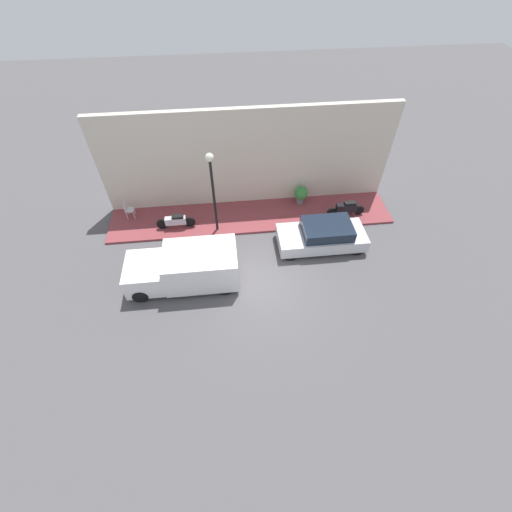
{
  "coord_description": "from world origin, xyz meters",
  "views": [
    {
      "loc": [
        -9.06,
        1.21,
        11.83
      ],
      "look_at": [
        1.11,
        0.11,
        0.6
      ],
      "focal_mm": 24.0,
      "sensor_mm": 36.0,
      "label": 1
    }
  ],
  "objects_px": {
    "delivery_van": "(184,268)",
    "cafe_chair": "(128,209)",
    "parked_car": "(323,235)",
    "streetlamp": "(212,180)",
    "potted_plant": "(301,194)",
    "scooter_silver": "(176,221)",
    "motorcycle_black": "(346,208)"
  },
  "relations": [
    {
      "from": "delivery_van",
      "to": "cafe_chair",
      "type": "height_order",
      "value": "delivery_van"
    },
    {
      "from": "delivery_van",
      "to": "cafe_chair",
      "type": "relative_size",
      "value": 5.52
    },
    {
      "from": "parked_car",
      "to": "streetlamp",
      "type": "height_order",
      "value": "streetlamp"
    },
    {
      "from": "parked_car",
      "to": "potted_plant",
      "type": "relative_size",
      "value": 4.12
    },
    {
      "from": "streetlamp",
      "to": "scooter_silver",
      "type": "bearing_deg",
      "value": 80.18
    },
    {
      "from": "streetlamp",
      "to": "cafe_chair",
      "type": "xyz_separation_m",
      "value": [
        1.39,
        4.44,
        -2.42
      ]
    },
    {
      "from": "motorcycle_black",
      "to": "streetlamp",
      "type": "bearing_deg",
      "value": 92.98
    },
    {
      "from": "delivery_van",
      "to": "motorcycle_black",
      "type": "relative_size",
      "value": 2.4
    },
    {
      "from": "parked_car",
      "to": "delivery_van",
      "type": "xyz_separation_m",
      "value": [
        -1.53,
        6.35,
        0.25
      ]
    },
    {
      "from": "motorcycle_black",
      "to": "potted_plant",
      "type": "xyz_separation_m",
      "value": [
        1.24,
        2.13,
        0.14
      ]
    },
    {
      "from": "cafe_chair",
      "to": "scooter_silver",
      "type": "bearing_deg",
      "value": -113.31
    },
    {
      "from": "motorcycle_black",
      "to": "cafe_chair",
      "type": "relative_size",
      "value": 2.3
    },
    {
      "from": "motorcycle_black",
      "to": "parked_car",
      "type": "bearing_deg",
      "value": 137.83
    },
    {
      "from": "parked_car",
      "to": "cafe_chair",
      "type": "relative_size",
      "value": 4.87
    },
    {
      "from": "parked_car",
      "to": "streetlamp",
      "type": "xyz_separation_m",
      "value": [
        1.54,
        4.92,
        2.41
      ]
    },
    {
      "from": "scooter_silver",
      "to": "cafe_chair",
      "type": "height_order",
      "value": "cafe_chair"
    },
    {
      "from": "cafe_chair",
      "to": "parked_car",
      "type": "bearing_deg",
      "value": -107.4
    },
    {
      "from": "potted_plant",
      "to": "cafe_chair",
      "type": "distance_m",
      "value": 8.93
    },
    {
      "from": "delivery_van",
      "to": "scooter_silver",
      "type": "height_order",
      "value": "delivery_van"
    },
    {
      "from": "delivery_van",
      "to": "scooter_silver",
      "type": "distance_m",
      "value": 3.48
    },
    {
      "from": "potted_plant",
      "to": "streetlamp",
      "type": "bearing_deg",
      "value": 109.43
    },
    {
      "from": "parked_car",
      "to": "motorcycle_black",
      "type": "relative_size",
      "value": 2.11
    },
    {
      "from": "delivery_van",
      "to": "potted_plant",
      "type": "height_order",
      "value": "delivery_van"
    },
    {
      "from": "delivery_van",
      "to": "scooter_silver",
      "type": "relative_size",
      "value": 2.45
    },
    {
      "from": "delivery_van",
      "to": "motorcycle_black",
      "type": "bearing_deg",
      "value": -67.05
    },
    {
      "from": "streetlamp",
      "to": "potted_plant",
      "type": "height_order",
      "value": "streetlamp"
    },
    {
      "from": "delivery_van",
      "to": "streetlamp",
      "type": "xyz_separation_m",
      "value": [
        3.07,
        -1.43,
        2.16
      ]
    },
    {
      "from": "potted_plant",
      "to": "cafe_chair",
      "type": "relative_size",
      "value": 1.18
    },
    {
      "from": "motorcycle_black",
      "to": "streetlamp",
      "type": "height_order",
      "value": "streetlamp"
    },
    {
      "from": "scooter_silver",
      "to": "motorcycle_black",
      "type": "distance_m",
      "value": 8.64
    },
    {
      "from": "motorcycle_black",
      "to": "cafe_chair",
      "type": "distance_m",
      "value": 11.12
    },
    {
      "from": "streetlamp",
      "to": "delivery_van",
      "type": "bearing_deg",
      "value": 155.02
    }
  ]
}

